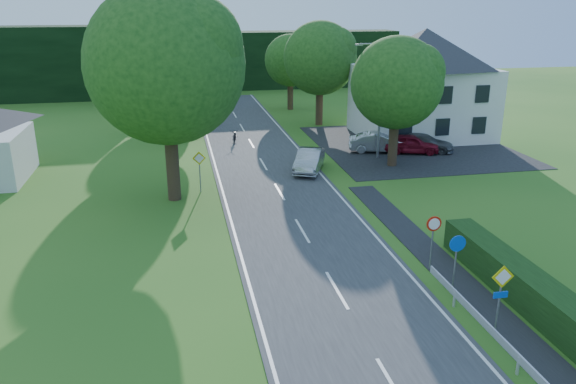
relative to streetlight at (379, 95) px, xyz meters
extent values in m
cube|color=#353537|center=(-8.06, -10.00, -4.44)|extent=(7.00, 80.00, 0.04)
cube|color=black|center=(3.94, 3.00, -4.44)|extent=(14.00, 16.00, 0.04)
cube|color=white|center=(-11.31, -10.00, -4.42)|extent=(0.12, 80.00, 0.01)
cube|color=white|center=(-4.81, -10.00, -4.42)|extent=(0.12, 80.00, 0.01)
cube|color=black|center=(-0.06, 36.00, -0.96)|extent=(30.00, 5.00, 7.00)
cube|color=white|center=(5.94, 6.00, -1.66)|extent=(10.00, 8.00, 5.60)
pyramid|color=#232327|center=(5.94, 6.00, 2.64)|extent=(10.60, 8.40, 3.00)
cylinder|color=gray|center=(0.14, 0.00, -0.46)|extent=(0.16, 0.16, 8.00)
cylinder|color=gray|center=(-0.66, 0.00, 3.44)|extent=(1.70, 0.10, 0.10)
cube|color=gray|center=(-1.56, 0.00, 3.39)|extent=(0.50, 0.18, 0.12)
cylinder|color=gray|center=(-3.76, -22.00, -3.26)|extent=(0.07, 0.07, 2.40)
cube|color=yellow|center=(-3.76, -22.03, -2.26)|extent=(0.78, 0.04, 0.78)
cube|color=white|center=(-3.76, -22.03, -2.26)|extent=(0.57, 0.05, 0.57)
cube|color=blue|center=(-3.76, -22.03, -2.91)|extent=(0.50, 0.04, 0.22)
cylinder|color=gray|center=(-3.76, -19.00, -3.36)|extent=(0.07, 0.07, 2.20)
cylinder|color=blue|center=(-3.76, -19.03, -2.41)|extent=(0.64, 0.04, 0.64)
cylinder|color=gray|center=(-3.76, -17.00, -3.36)|extent=(0.07, 0.07, 2.20)
cylinder|color=red|center=(-3.76, -17.03, -2.41)|extent=(0.64, 0.04, 0.64)
cylinder|color=white|center=(-3.76, -17.05, -2.41)|extent=(0.48, 0.04, 0.48)
cylinder|color=gray|center=(-12.56, -5.00, -3.36)|extent=(0.07, 0.07, 2.20)
cube|color=yellow|center=(-12.56, -5.03, -2.41)|extent=(0.78, 0.04, 0.78)
cube|color=white|center=(-12.56, -5.03, -2.41)|extent=(0.57, 0.05, 0.57)
imported|color=#A1A1A5|center=(-5.36, -2.15, -3.71)|extent=(3.02, 4.55, 1.42)
imported|color=black|center=(-9.26, 6.74, -3.91)|extent=(1.01, 2.04, 1.02)
imported|color=maroon|center=(3.00, 0.82, -3.73)|extent=(4.35, 2.78, 1.38)
imported|color=#AFAEB2|center=(0.76, 1.58, -3.71)|extent=(4.56, 2.54, 1.42)
imported|color=#55565B|center=(4.14, 1.14, -3.79)|extent=(4.69, 3.56, 1.27)
imported|color=#B8B9C0|center=(5.99, 4.00, -3.68)|extent=(5.38, 2.56, 1.48)
imported|color=#BB0E2E|center=(4.07, 5.00, -3.42)|extent=(2.68, 2.71, 2.01)
camera|label=1|loc=(-13.71, -36.47, 6.08)|focal=35.00mm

